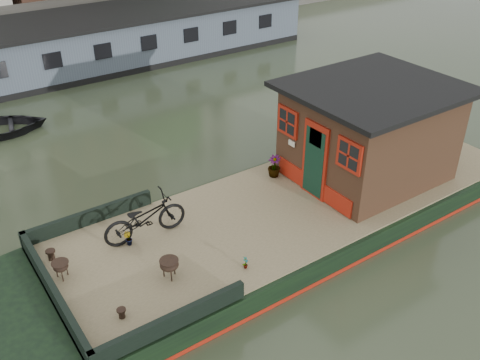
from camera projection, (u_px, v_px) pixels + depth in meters
ground at (297, 222)px, 13.18m from camera, size 120.00×120.00×0.00m
houseboat_hull at (254, 231)px, 12.39m from camera, size 14.01×4.02×0.60m
houseboat_deck at (299, 201)px, 12.86m from camera, size 11.80×3.80×0.05m
bow_bulwark at (97, 274)px, 10.28m from camera, size 3.00×4.00×0.35m
cabin at (369, 131)px, 13.27m from camera, size 4.00×3.50×2.42m
bicycle at (145, 218)px, 11.35m from camera, size 1.88×0.74×0.97m
potted_plant_b at (128, 239)px, 11.27m from camera, size 0.22×0.22×0.31m
potted_plant_d at (274, 166)px, 13.66m from camera, size 0.43×0.43×0.58m
potted_plant_e at (246, 263)px, 10.62m from camera, size 0.18×0.17×0.28m
brazier_front at (170, 269)px, 10.36m from camera, size 0.50×0.50×0.43m
brazier_rear at (61, 270)px, 10.36m from camera, size 0.46×0.46×0.38m
bollard_port at (51, 255)px, 10.88m from camera, size 0.20×0.20×0.23m
bollard_stbd at (122, 313)px, 9.50m from camera, size 0.17×0.17×0.19m
far_houseboat at (85, 44)px, 22.55m from camera, size 20.40×4.40×2.11m
quay at (41, 23)px, 27.40m from camera, size 60.00×6.00×0.90m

